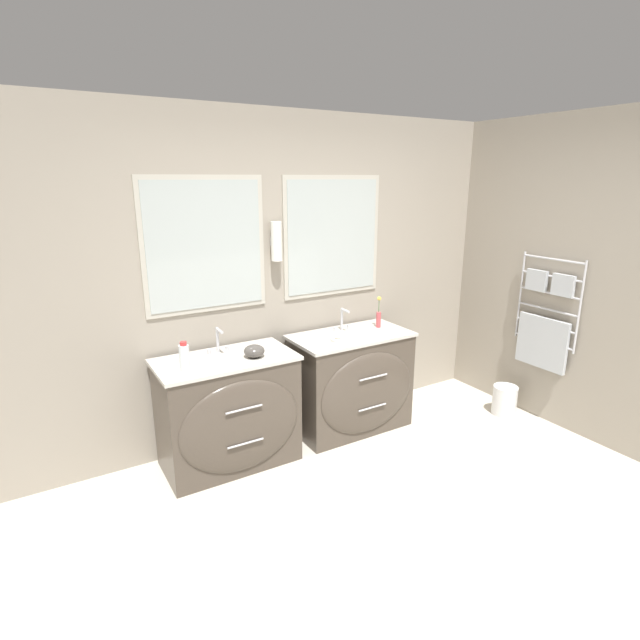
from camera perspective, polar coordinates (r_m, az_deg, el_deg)
ground_plane at (r=3.28m, az=13.45°, el=-24.30°), size 16.00×16.00×0.00m
wall_back at (r=4.10m, az=-3.80°, el=4.95°), size 5.57×0.17×2.60m
wall_right at (r=4.69m, az=25.27°, el=4.57°), size 0.13×3.75×2.60m
vanity_left at (r=3.80m, az=-10.27°, el=-10.31°), size 1.00×0.60×0.84m
vanity_right at (r=4.26m, az=3.74°, el=-7.06°), size 1.00×0.60×0.84m
faucet_left at (r=3.75m, az=-11.55°, el=-2.35°), size 0.17×0.12×0.19m
faucet_right at (r=4.22m, az=2.61°, el=0.02°), size 0.17×0.12×0.19m
toiletry_bottle at (r=3.47m, az=-15.25°, el=-4.11°), size 0.07×0.07×0.20m
amenity_bowl at (r=3.64m, az=-7.53°, el=-3.54°), size 0.15×0.15×0.09m
flower_vase at (r=4.34m, az=6.72°, el=0.49°), size 0.04×0.04×0.28m
soap_dish at (r=3.96m, az=2.03°, el=-2.23°), size 0.10×0.07×0.04m
waste_bin at (r=4.91m, az=20.34°, el=-8.52°), size 0.22×0.22×0.27m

